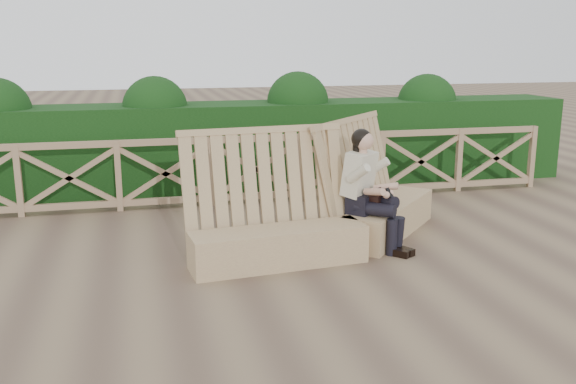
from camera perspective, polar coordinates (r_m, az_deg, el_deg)
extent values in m
plane|color=brown|center=(7.17, 2.49, -7.64)|extent=(60.00, 60.00, 0.00)
cube|color=#9F7B5B|center=(7.50, -0.86, -4.88)|extent=(2.11, 0.72, 0.44)
cube|color=#9F7B5B|center=(7.59, -1.53, -0.15)|extent=(2.10, 0.66, 1.56)
cube|color=#9F7B5B|center=(8.80, 8.93, -2.29)|extent=(1.77, 1.86, 0.44)
cube|color=#9F7B5B|center=(8.76, 7.41, 1.56)|extent=(1.73, 1.82, 1.56)
cube|color=black|center=(8.14, 6.64, -0.99)|extent=(0.49, 0.48, 0.24)
cube|color=beige|center=(8.09, 6.36, 1.64)|extent=(0.54, 0.53, 0.58)
sphere|color=tan|center=(7.99, 6.79, 4.54)|extent=(0.33, 0.33, 0.23)
sphere|color=black|center=(8.00, 6.55, 4.72)|extent=(0.36, 0.36, 0.25)
cylinder|color=black|center=(7.96, 7.76, -1.52)|extent=(0.46, 0.49, 0.17)
cylinder|color=black|center=(8.10, 8.21, -0.71)|extent=(0.46, 0.49, 0.18)
cylinder|color=black|center=(7.94, 9.21, -4.02)|extent=(0.19, 0.19, 0.44)
cylinder|color=black|center=(8.04, 9.76, -3.81)|extent=(0.19, 0.19, 0.44)
cube|color=black|center=(7.95, 9.80, -5.39)|extent=(0.25, 0.26, 0.09)
cube|color=black|center=(8.04, 10.28, -5.20)|extent=(0.25, 0.26, 0.09)
cube|color=black|center=(8.05, 7.97, -0.39)|extent=(0.27, 0.26, 0.16)
cube|color=black|center=(7.94, 9.05, -0.13)|extent=(0.12, 0.12, 0.13)
cube|color=#8F7153|center=(10.22, -2.90, 4.76)|extent=(10.10, 0.07, 0.10)
cube|color=#8F7153|center=(10.39, -2.84, -0.31)|extent=(10.10, 0.07, 0.10)
cube|color=black|center=(11.43, -4.01, 4.13)|extent=(12.00, 1.20, 1.50)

